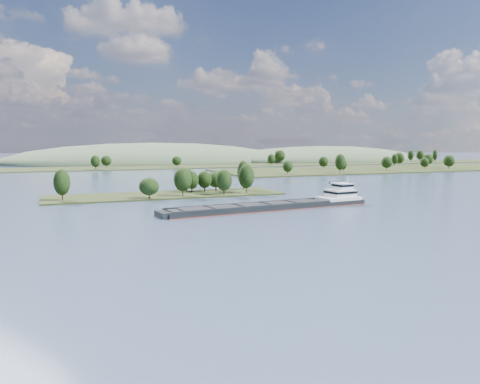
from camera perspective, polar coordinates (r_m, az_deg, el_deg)
name	(u,v)px	position (r m, az deg, el deg)	size (l,w,h in m)	color
ground	(209,216)	(146.24, -3.76, -2.95)	(1800.00, 1800.00, 0.00)	#394963
tree_island	(182,187)	(203.64, -7.10, 0.67)	(100.00, 31.60, 14.91)	#252F15
right_bank	(403,168)	(421.56, 19.28, 2.81)	(320.00, 90.00, 15.26)	#252F15
back_shoreline	(119,167)	(421.29, -14.50, 2.91)	(900.00, 60.00, 15.18)	#252F15
hill_east	(324,161)	(575.19, 10.19, 3.76)	(260.00, 140.00, 36.00)	#475B3E
hill_west	(154,163)	(528.30, -10.41, 3.55)	(320.00, 160.00, 44.00)	#475B3E
cargo_barge	(282,204)	(163.90, 5.18, -1.51)	(78.96, 17.65, 10.60)	black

